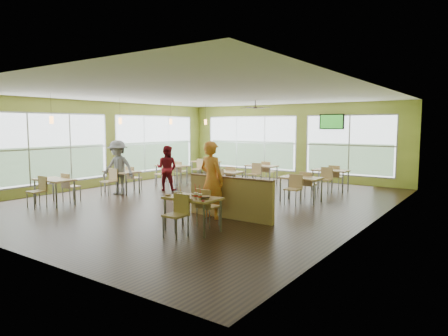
{
  "coord_description": "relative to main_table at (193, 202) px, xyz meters",
  "views": [
    {
      "loc": [
        7.43,
        -9.56,
        2.27
      ],
      "look_at": [
        1.17,
        -0.64,
        1.13
      ],
      "focal_mm": 32.0,
      "sensor_mm": 36.0,
      "label": 1
    }
  ],
  "objects": [
    {
      "name": "wrapper_mid",
      "position": [
        -0.01,
        0.11,
        0.15
      ],
      "size": [
        0.27,
        0.25,
        0.06
      ],
      "primitive_type": "ellipsoid",
      "rotation": [
        0.0,
        0.0,
        -0.27
      ],
      "color": "#977A49",
      "rests_on": "main_table"
    },
    {
      "name": "wrapper_left",
      "position": [
        -0.54,
        -0.2,
        0.14
      ],
      "size": [
        0.17,
        0.16,
        0.04
      ],
      "primitive_type": "ellipsoid",
      "rotation": [
        0.0,
        0.0,
        -0.18
      ],
      "color": "#977A49",
      "rests_on": "main_table"
    },
    {
      "name": "main_table",
      "position": [
        0.0,
        0.0,
        0.0
      ],
      "size": [
        1.22,
        1.52,
        0.87
      ],
      "color": "tan",
      "rests_on": "floor"
    },
    {
      "name": "room",
      "position": [
        -2.0,
        3.0,
        0.97
      ],
      "size": [
        12.0,
        12.04,
        3.2
      ],
      "color": "black",
      "rests_on": "ground"
    },
    {
      "name": "cup_blue",
      "position": [
        -0.33,
        -0.16,
        0.18
      ],
      "size": [
        0.09,
        0.09,
        0.31
      ],
      "color": "white",
      "rests_on": "main_table"
    },
    {
      "name": "ceiling_fan",
      "position": [
        -2.0,
        6.0,
        2.32
      ],
      "size": [
        1.25,
        1.25,
        0.29
      ],
      "color": "#2D2119",
      "rests_on": "ceiling"
    },
    {
      "name": "tv_backwall",
      "position": [
        -0.2,
        8.9,
        1.82
      ],
      "size": [
        1.0,
        0.07,
        0.6
      ],
      "color": "black",
      "rests_on": "wall_back"
    },
    {
      "name": "cup_red_near",
      "position": [
        0.17,
        -0.1,
        0.19
      ],
      "size": [
        0.09,
        0.09,
        0.33
      ],
      "color": "white",
      "rests_on": "main_table"
    },
    {
      "name": "man_plaid",
      "position": [
        -0.4,
        1.23,
        0.33
      ],
      "size": [
        0.74,
        0.52,
        1.91
      ],
      "primitive_type": "imported",
      "rotation": [
        0.0,
        0.0,
        3.05
      ],
      "color": "#F94F1B",
      "rests_on": "floor"
    },
    {
      "name": "ketchup_cup",
      "position": [
        0.5,
        -0.28,
        0.13
      ],
      "size": [
        0.06,
        0.06,
        0.03
      ],
      "primitive_type": "cylinder",
      "color": "maroon",
      "rests_on": "main_table"
    },
    {
      "name": "patron_maroon",
      "position": [
        -4.27,
        3.74,
        0.17
      ],
      "size": [
        0.94,
        0.83,
        1.59
      ],
      "primitive_type": "imported",
      "rotation": [
        0.0,
        0.0,
        3.49
      ],
      "color": "maroon",
      "rests_on": "floor"
    },
    {
      "name": "food_basket",
      "position": [
        0.34,
        -0.04,
        0.15
      ],
      "size": [
        0.27,
        0.27,
        0.06
      ],
      "color": "black",
      "rests_on": "main_table"
    },
    {
      "name": "cup_red_far",
      "position": [
        0.32,
        -0.14,
        0.19
      ],
      "size": [
        0.09,
        0.09,
        0.34
      ],
      "color": "white",
      "rests_on": "main_table"
    },
    {
      "name": "half_wall_divider",
      "position": [
        0.0,
        1.45,
        -0.11
      ],
      "size": [
        2.4,
        0.14,
        1.04
      ],
      "color": "tan",
      "rests_on": "floor"
    },
    {
      "name": "cup_yellow",
      "position": [
        -0.19,
        -0.18,
        0.19
      ],
      "size": [
        0.09,
        0.09,
        0.34
      ],
      "color": "white",
      "rests_on": "main_table"
    },
    {
      "name": "window_bays",
      "position": [
        -4.65,
        6.08,
        0.85
      ],
      "size": [
        9.24,
        10.24,
        2.38
      ],
      "color": "white",
      "rests_on": "room"
    },
    {
      "name": "dining_tables",
      "position": [
        -3.05,
        4.71,
        -0.0
      ],
      "size": [
        6.92,
        8.72,
        0.87
      ],
      "color": "tan",
      "rests_on": "floor"
    },
    {
      "name": "pendant_lights",
      "position": [
        -5.2,
        3.68,
        1.82
      ],
      "size": [
        0.11,
        7.31,
        0.86
      ],
      "color": "#2D2119",
      "rests_on": "ceiling"
    },
    {
      "name": "patron_grey",
      "position": [
        -5.04,
        2.22,
        0.27
      ],
      "size": [
        1.29,
        0.93,
        1.8
      ],
      "primitive_type": "imported",
      "rotation": [
        0.0,
        0.0,
        0.25
      ],
      "color": "slate",
      "rests_on": "floor"
    },
    {
      "name": "wrapper_right",
      "position": [
        0.19,
        -0.3,
        0.14
      ],
      "size": [
        0.15,
        0.13,
        0.03
      ],
      "primitive_type": "ellipsoid",
      "rotation": [
        0.0,
        0.0,
        0.09
      ],
      "color": "#977A49",
      "rests_on": "main_table"
    }
  ]
}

